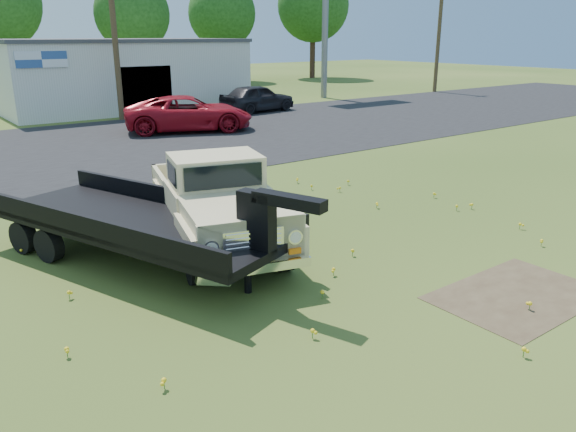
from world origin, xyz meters
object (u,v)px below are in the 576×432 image
Objects in this scene: red_pickup at (189,114)px; dark_sedan at (257,98)px; flatbed_trailer at (138,215)px; vintage_pickup_truck at (217,201)px.

dark_sedan is (6.47, 3.83, -0.02)m from red_pickup.
vintage_pickup_truck is at bearing -27.74° from flatbed_trailer.
flatbed_trailer is 1.20× the size of red_pickup.
red_pickup is at bearing 114.57° from dark_sedan.
flatbed_trailer is at bearing -171.68° from vintage_pickup_truck.
flatbed_trailer reaches higher than dark_sedan.
vintage_pickup_truck reaches higher than flatbed_trailer.
red_pickup is at bearing 80.88° from vintage_pickup_truck.
flatbed_trailer reaches higher than red_pickup.
flatbed_trailer is 16.20m from red_pickup.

